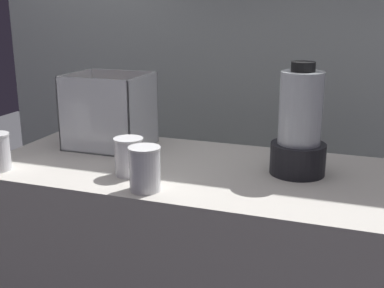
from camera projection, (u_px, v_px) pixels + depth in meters
counter at (192, 285)px, 1.78m from camera, size 1.40×0.64×0.90m
back_wall_unit at (249, 41)px, 2.25m from camera, size 2.60×0.24×2.50m
carrot_display_bin at (109, 124)px, 1.88m from camera, size 0.29×0.25×0.28m
blender_pitcher at (299, 129)px, 1.55m from camera, size 0.18×0.18×0.36m
juice_cup_beet_left at (129, 158)px, 1.56m from camera, size 0.09×0.09×0.12m
juice_cup_orange_middle at (145, 172)px, 1.43m from camera, size 0.09×0.09×0.13m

